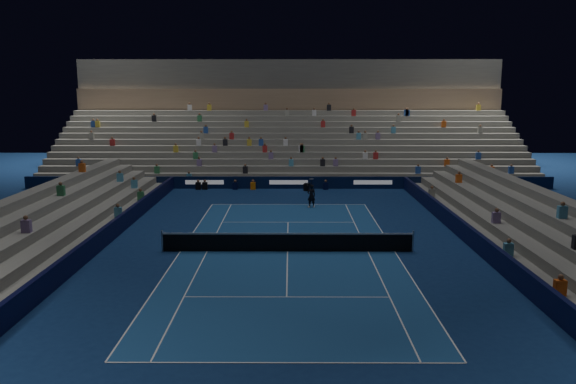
{
  "coord_description": "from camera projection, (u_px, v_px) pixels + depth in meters",
  "views": [
    {
      "loc": [
        0.14,
        -27.74,
        8.2
      ],
      "look_at": [
        0.0,
        6.0,
        2.0
      ],
      "focal_mm": 35.12,
      "sensor_mm": 36.0,
      "label": 1
    }
  ],
  "objects": [
    {
      "name": "sponsor_barrier_far",
      "position": [
        289.0,
        183.0,
        46.87
      ],
      "size": [
        44.0,
        0.25,
        1.0
      ],
      "primitive_type": "cube",
      "color": "black",
      "rests_on": "ground"
    },
    {
      "name": "grandstand_main",
      "position": [
        289.0,
        138.0,
        55.6
      ],
      "size": [
        44.0,
        15.2,
        11.2
      ],
      "color": "slate",
      "rests_on": "ground"
    },
    {
      "name": "sponsor_barrier_west",
      "position": [
        98.0,
        242.0,
        28.72
      ],
      "size": [
        0.25,
        37.0,
        1.0
      ],
      "primitive_type": "cube",
      "color": "black",
      "rests_on": "ground"
    },
    {
      "name": "court_surface",
      "position": [
        288.0,
        252.0,
        28.77
      ],
      "size": [
        10.97,
        23.77,
        0.01
      ],
      "primitive_type": "cube",
      "color": "navy",
      "rests_on": "ground"
    },
    {
      "name": "tennis_player",
      "position": [
        311.0,
        196.0,
        39.35
      ],
      "size": [
        0.69,
        0.56,
        1.65
      ],
      "primitive_type": "imported",
      "rotation": [
        0.0,
        0.0,
        3.46
      ],
      "color": "black",
      "rests_on": "ground"
    },
    {
      "name": "tennis_net",
      "position": [
        288.0,
        242.0,
        28.68
      ],
      "size": [
        12.9,
        0.1,
        1.1
      ],
      "color": "#B2B2B7",
      "rests_on": "ground"
    },
    {
      "name": "grandstand_west",
      "position": [
        29.0,
        234.0,
        28.66
      ],
      "size": [
        5.0,
        37.0,
        2.5
      ],
      "color": "slate",
      "rests_on": "ground"
    },
    {
      "name": "sponsor_barrier_east",
      "position": [
        478.0,
        242.0,
        28.64
      ],
      "size": [
        0.25,
        37.0,
        1.0
      ],
      "primitive_type": "cube",
      "color": "black",
      "rests_on": "ground"
    },
    {
      "name": "ground",
      "position": [
        288.0,
        252.0,
        28.77
      ],
      "size": [
        90.0,
        90.0,
        0.0
      ],
      "primitive_type": "plane",
      "color": "#0D2451",
      "rests_on": "ground"
    },
    {
      "name": "grandstand_east",
      "position": [
        547.0,
        235.0,
        28.55
      ],
      "size": [
        5.0,
        37.0,
        2.5
      ],
      "color": "slate",
      "rests_on": "ground"
    },
    {
      "name": "broadcast_camera",
      "position": [
        307.0,
        187.0,
        45.91
      ],
      "size": [
        0.59,
        0.98,
        0.61
      ],
      "color": "black",
      "rests_on": "ground"
    }
  ]
}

